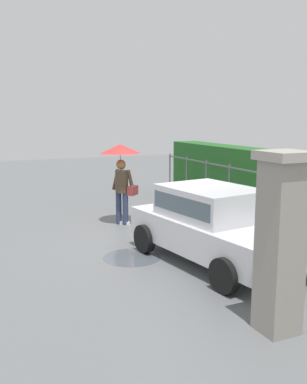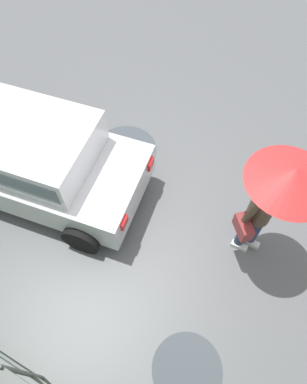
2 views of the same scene
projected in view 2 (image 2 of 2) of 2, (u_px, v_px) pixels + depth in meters
The scene contains 5 objects.
ground_plane at pixel (119, 220), 5.77m from camera, with size 40.00×40.00×0.00m, color slate.
car at pixel (31, 156), 5.46m from camera, with size 3.91×2.28×1.48m.
pedestrian at pixel (278, 191), 4.15m from camera, with size 1.06×1.06×2.11m.
puddle_near at pixel (126, 149), 6.56m from camera, with size 1.18×1.18×0.00m, color #4C545B.
puddle_far at pixel (187, 369), 4.59m from camera, with size 0.95×0.95×0.00m, color #4C545B.
Camera 2 is at (-1.75, 2.08, 5.15)m, focal length 32.40 mm.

